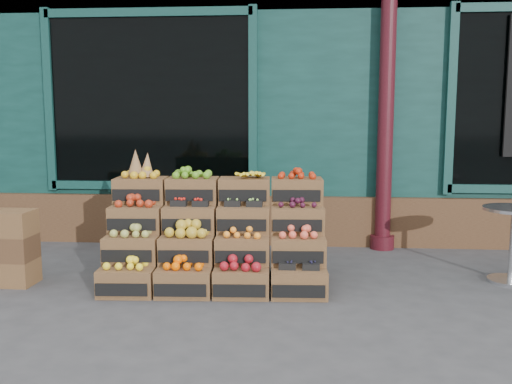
{
  "coord_description": "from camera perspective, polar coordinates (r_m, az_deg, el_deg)",
  "views": [
    {
      "loc": [
        0.22,
        -4.68,
        1.59
      ],
      "look_at": [
        -0.2,
        0.7,
        0.85
      ],
      "focal_mm": 40.0,
      "sensor_mm": 36.0,
      "label": 1
    }
  ],
  "objects": [
    {
      "name": "ground",
      "position": [
        4.95,
        1.71,
        -10.94
      ],
      "size": [
        60.0,
        60.0,
        0.0
      ],
      "primitive_type": "plane",
      "color": "#3C3C3F",
      "rests_on": "ground"
    },
    {
      "name": "spare_crates",
      "position": [
        5.83,
        -23.49,
        -5.11
      ],
      "size": [
        0.47,
        0.33,
        0.7
      ],
      "rotation": [
        0.0,
        0.0,
        -0.02
      ],
      "color": "brown",
      "rests_on": "ground"
    },
    {
      "name": "crate_display",
      "position": [
        5.43,
        -4.03,
        -5.01
      ],
      "size": [
        2.05,
        1.07,
        1.26
      ],
      "rotation": [
        0.0,
        0.0,
        0.05
      ],
      "color": "brown",
      "rests_on": "ground"
    },
    {
      "name": "shopkeeper",
      "position": [
        7.73,
        -12.44,
        3.94
      ],
      "size": [
        0.92,
        0.75,
        2.18
      ],
      "primitive_type": "imported",
      "rotation": [
        0.0,
        0.0,
        3.47
      ],
      "color": "#18541A",
      "rests_on": "ground"
    },
    {
      "name": "shop_facade",
      "position": [
        9.83,
        3.27,
        12.52
      ],
      "size": [
        12.0,
        6.24,
        4.8
      ],
      "color": "#0F3530",
      "rests_on": "ground"
    }
  ]
}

